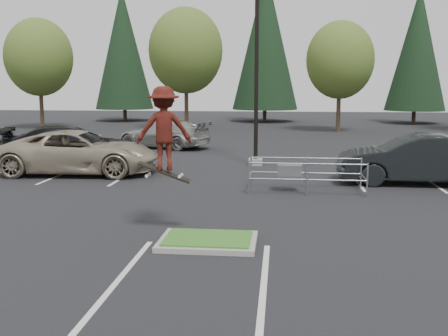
# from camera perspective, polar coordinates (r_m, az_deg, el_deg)

# --- Properties ---
(ground) EXTENTS (120.00, 120.00, 0.00)m
(ground) POSITION_cam_1_polar(r_m,az_deg,el_deg) (12.08, -1.76, -8.27)
(ground) COLOR black
(ground) RESTS_ON ground
(grass_median) EXTENTS (2.20, 1.60, 0.16)m
(grass_median) POSITION_cam_1_polar(r_m,az_deg,el_deg) (12.05, -1.76, -7.91)
(grass_median) COLOR gray
(grass_median) RESTS_ON ground
(stall_lines) EXTENTS (22.62, 17.60, 0.01)m
(stall_lines) POSITION_cam_1_polar(r_m,az_deg,el_deg) (18.05, -3.38, -2.43)
(stall_lines) COLOR silver
(stall_lines) RESTS_ON ground
(light_pole) EXTENTS (0.70, 0.60, 10.12)m
(light_pole) POSITION_cam_1_polar(r_m,az_deg,el_deg) (23.46, 3.56, 11.40)
(light_pole) COLOR gray
(light_pole) RESTS_ON ground
(decid_a) EXTENTS (5.44, 5.44, 8.91)m
(decid_a) POSITION_cam_1_polar(r_m,az_deg,el_deg) (45.90, -19.48, 11.04)
(decid_a) COLOR #38281C
(decid_a) RESTS_ON ground
(decid_b) EXTENTS (5.89, 5.89, 9.64)m
(decid_b) POSITION_cam_1_polar(r_m,az_deg,el_deg) (42.70, -4.18, 12.33)
(decid_b) COLOR #38281C
(decid_b) RESTS_ON ground
(decid_c) EXTENTS (5.12, 5.12, 8.38)m
(decid_c) POSITION_cam_1_polar(r_m,az_deg,el_deg) (41.51, 12.50, 11.15)
(decid_c) COLOR #38281C
(decid_c) RESTS_ON ground
(conif_a) EXTENTS (5.72, 5.72, 13.00)m
(conif_a) POSITION_cam_1_polar(r_m,az_deg,el_deg) (53.85, -10.93, 12.64)
(conif_a) COLOR #38281C
(conif_a) RESTS_ON ground
(conif_b) EXTENTS (6.38, 6.38, 14.50)m
(conif_b) POSITION_cam_1_polar(r_m,az_deg,el_deg) (52.11, 4.55, 13.72)
(conif_b) COLOR #38281C
(conif_b) RESTS_ON ground
(conif_c) EXTENTS (5.50, 5.50, 12.50)m
(conif_c) POSITION_cam_1_polar(r_m,az_deg,el_deg) (52.50, 20.31, 12.07)
(conif_c) COLOR #38281C
(conif_c) RESTS_ON ground
(cart_corral) EXTENTS (3.89, 1.41, 1.10)m
(cart_corral) POSITION_cam_1_polar(r_m,az_deg,el_deg) (17.91, 7.56, -0.35)
(cart_corral) COLOR gray
(cart_corral) RESTS_ON ground
(skateboarder) EXTENTS (1.46, 1.07, 2.34)m
(skateboarder) POSITION_cam_1_polar(r_m,az_deg,el_deg) (12.71, -6.61, 4.21)
(skateboarder) COLOR black
(skateboarder) RESTS_ON ground
(car_l_tan) EXTENTS (6.48, 3.21, 1.76)m
(car_l_tan) POSITION_cam_1_polar(r_m,az_deg,el_deg) (22.05, -15.43, 1.67)
(car_l_tan) COLOR gray
(car_l_tan) RESTS_ON ground
(car_l_black) EXTENTS (6.45, 4.07, 1.74)m
(car_l_black) POSITION_cam_1_polar(r_m,az_deg,el_deg) (25.00, -16.46, 2.43)
(car_l_black) COLOR black
(car_l_black) RESTS_ON ground
(car_r_charc) EXTENTS (5.56, 2.05, 1.82)m
(car_r_charc) POSITION_cam_1_polar(r_m,az_deg,el_deg) (20.33, 20.07, 0.92)
(car_r_charc) COLOR black
(car_r_charc) RESTS_ON ground
(car_far_silver) EXTENTS (5.96, 4.05, 1.60)m
(car_far_silver) POSITION_cam_1_polar(r_m,az_deg,el_deg) (30.28, -6.45, 3.71)
(car_far_silver) COLOR #9B9B96
(car_far_silver) RESTS_ON ground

